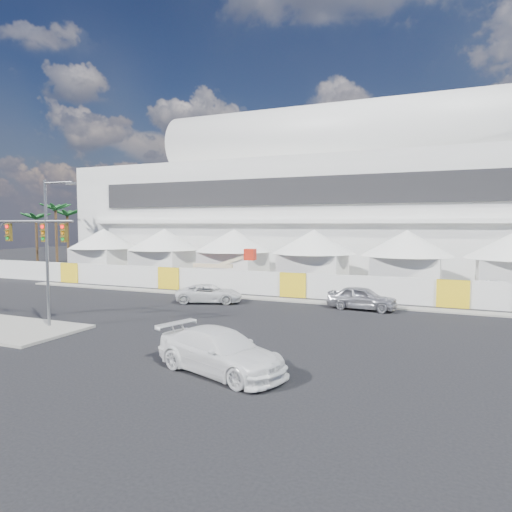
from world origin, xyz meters
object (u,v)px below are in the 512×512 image
at_px(sedan_silver, 362,298).
at_px(traffic_mast, 0,258).
at_px(pickup_curb, 209,294).
at_px(boom_lift, 207,277).
at_px(streetlight_median, 50,243).
at_px(pickup_near, 221,351).
at_px(lot_car_a, 499,291).

height_order(sedan_silver, traffic_mast, traffic_mast).
xyz_separation_m(pickup_curb, boom_lift, (-4.26, 7.33, 0.31)).
height_order(traffic_mast, boom_lift, traffic_mast).
bearing_deg(pickup_curb, traffic_mast, 123.77).
bearing_deg(sedan_silver, boom_lift, 74.22).
distance_m(pickup_curb, streetlight_median, 12.57).
bearing_deg(pickup_near, traffic_mast, 97.15).
distance_m(pickup_near, lot_car_a, 26.57).
height_order(lot_car_a, boom_lift, boom_lift).
bearing_deg(pickup_curb, lot_car_a, -84.63).
relative_size(pickup_near, traffic_mast, 0.74).
relative_size(pickup_near, boom_lift, 0.81).
bearing_deg(lot_car_a, pickup_curb, 120.90).
bearing_deg(pickup_near, sedan_silver, 7.94).
height_order(pickup_near, boom_lift, boom_lift).
height_order(pickup_curb, boom_lift, boom_lift).
bearing_deg(boom_lift, streetlight_median, -94.61).
bearing_deg(boom_lift, pickup_near, -64.72).
distance_m(sedan_silver, lot_car_a, 11.98).
xyz_separation_m(streetlight_median, boom_lift, (-0.15, 18.43, -3.92)).
bearing_deg(streetlight_median, pickup_curb, 69.71).
height_order(pickup_curb, streetlight_median, streetlight_median).
relative_size(pickup_curb, lot_car_a, 1.10).
xyz_separation_m(pickup_curb, streetlight_median, (-4.11, -11.10, 4.22)).
relative_size(pickup_curb, traffic_mast, 0.62).
height_order(sedan_silver, pickup_curb, sedan_silver).
xyz_separation_m(sedan_silver, streetlight_median, (-15.30, -12.84, 4.10)).
distance_m(sedan_silver, pickup_near, 16.22).
xyz_separation_m(sedan_silver, boom_lift, (-15.45, 5.60, 0.18)).
bearing_deg(streetlight_median, traffic_mast, 179.74).
bearing_deg(pickup_curb, sedan_silver, -100.84).
distance_m(pickup_curb, traffic_mast, 14.17).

